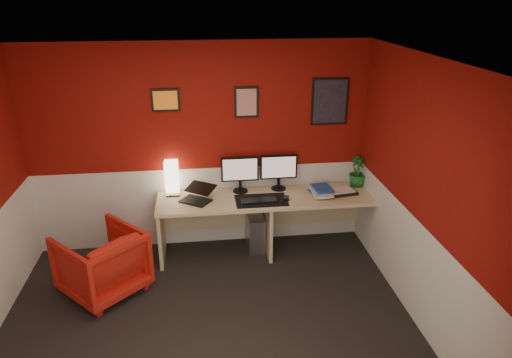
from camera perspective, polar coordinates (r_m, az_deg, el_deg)
name	(u,v)px	position (r m, az deg, el deg)	size (l,w,h in m)	color
ground	(209,332)	(4.73, -5.65, -17.86)	(4.00, 3.50, 0.01)	black
ceiling	(197,64)	(3.67, -7.14, 13.62)	(4.00, 3.50, 0.01)	white
wall_back	(200,149)	(5.67, -6.74, 3.64)	(4.00, 0.01, 2.50)	maroon
wall_right	(427,201)	(4.52, 19.95, -2.52)	(0.01, 3.50, 2.50)	maroon
wainscot_back	(203,206)	(5.94, -6.42, -3.24)	(4.00, 0.01, 1.00)	silver
wainscot_right	(416,272)	(4.86, 18.74, -10.59)	(0.01, 3.50, 1.00)	silver
desk	(267,224)	(5.75, 1.39, -5.51)	(2.60, 0.65, 0.73)	#D2BB86
shoji_lamp	(172,179)	(5.67, -10.10, 0.02)	(0.16, 0.16, 0.40)	#FFE5B2
laptop	(195,193)	(5.48, -7.34, -1.67)	(0.33, 0.23, 0.22)	black
monitor_left	(240,169)	(5.64, -1.94, 1.20)	(0.45, 0.06, 0.58)	black
monitor_right	(279,167)	(5.71, 2.78, 1.47)	(0.45, 0.06, 0.58)	black
desk_mat	(261,200)	(5.50, 0.62, -2.58)	(0.60, 0.38, 0.01)	black
keyboard	(259,200)	(5.47, 0.31, -2.60)	(0.42, 0.14, 0.02)	black
mouse	(286,198)	(5.53, 3.68, -2.30)	(0.06, 0.10, 0.03)	black
book_bottom	(313,194)	(5.67, 6.87, -1.85)	(0.20, 0.27, 0.03)	#224A9F
book_middle	(312,193)	(5.64, 6.77, -1.68)	(0.23, 0.32, 0.02)	silver
book_top	(314,189)	(5.69, 6.99, -1.22)	(0.21, 0.29, 0.03)	#224A9F
zen_tray	(341,192)	(5.79, 10.18, -1.53)	(0.35, 0.25, 0.03)	black
potted_plant	(358,172)	(5.97, 12.16, 0.88)	(0.21, 0.21, 0.38)	#19591E
pc_tower	(255,231)	(5.91, -0.12, -6.25)	(0.20, 0.45, 0.45)	#99999E
armchair	(102,263)	(5.29, -18.10, -9.57)	(0.75, 0.77, 0.70)	red
art_left	(165,100)	(5.51, -10.87, 9.33)	(0.32, 0.02, 0.26)	orange
art_center	(246,102)	(5.54, -1.16, 9.26)	(0.28, 0.02, 0.36)	red
art_right	(330,101)	(5.73, 8.89, 9.23)	(0.44, 0.02, 0.56)	black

